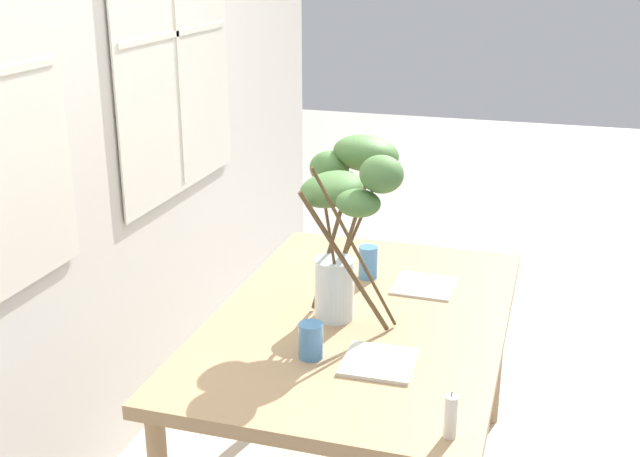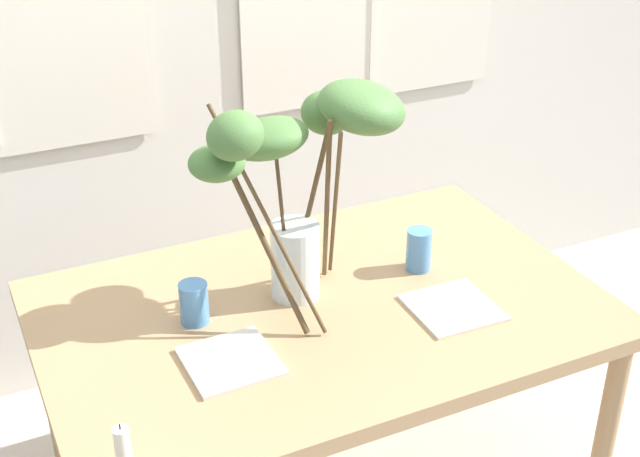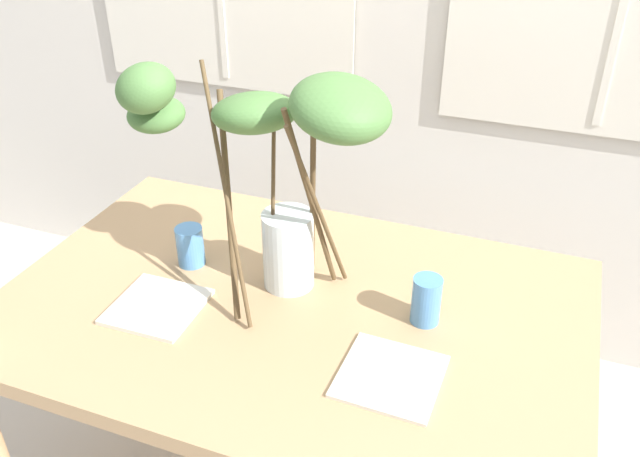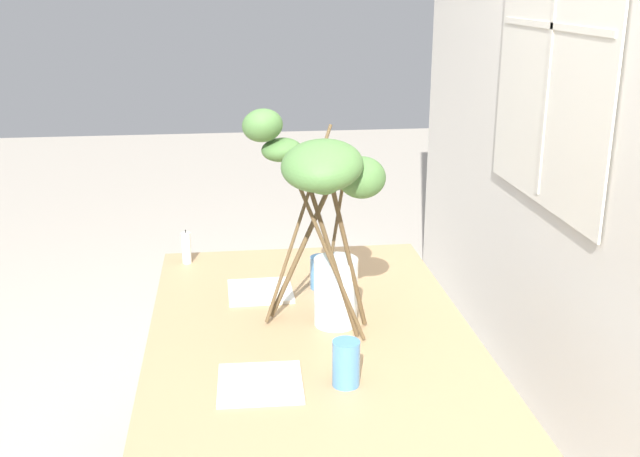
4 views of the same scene
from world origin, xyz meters
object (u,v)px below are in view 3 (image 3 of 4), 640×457
drinking_glass_blue_right (426,300)px  plate_square_right (390,376)px  vase_with_branches (285,148)px  dining_table (291,325)px  plate_square_left (157,306)px  drinking_glass_blue_left (190,246)px

drinking_glass_blue_right → plate_square_right: size_ratio=0.57×
vase_with_branches → drinking_glass_blue_right: bearing=2.7°
dining_table → plate_square_right: plate_square_right is taller
drinking_glass_blue_right → plate_square_left: size_ratio=0.58×
vase_with_branches → plate_square_left: size_ratio=3.03×
drinking_glass_blue_left → plate_square_right: 0.67m
drinking_glass_blue_right → plate_square_right: bearing=-96.5°
dining_table → drinking_glass_blue_left: 0.35m
dining_table → vase_with_branches: vase_with_branches is taller
drinking_glass_blue_right → drinking_glass_blue_left: bearing=178.5°
vase_with_branches → plate_square_left: 0.52m
drinking_glass_blue_left → plate_square_right: drinking_glass_blue_left is taller
plate_square_left → plate_square_right: bearing=-2.8°
drinking_glass_blue_right → plate_square_left: drinking_glass_blue_right is taller
vase_with_branches → drinking_glass_blue_right: 0.49m
plate_square_left → plate_square_right: plate_square_left is taller
dining_table → plate_square_left: bearing=-156.0°
plate_square_left → dining_table: bearing=24.0°
vase_with_branches → plate_square_right: size_ratio=2.96×
drinking_glass_blue_left → drinking_glass_blue_right: size_ratio=0.91×
plate_square_left → plate_square_right: 0.61m
drinking_glass_blue_left → plate_square_right: size_ratio=0.51×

